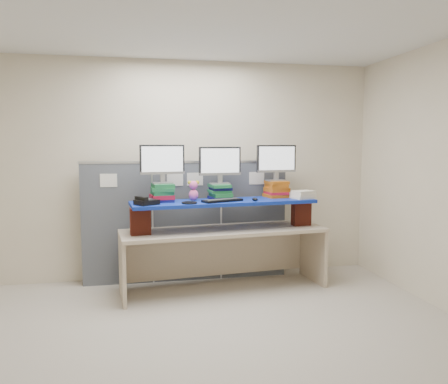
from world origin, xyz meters
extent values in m
cube|color=beige|center=(0.00, 0.00, 1.40)|extent=(5.00, 4.00, 2.80)
cube|color=beige|center=(0.00, 0.00, 0.00)|extent=(5.00, 4.00, 0.01)
cube|color=silver|center=(0.00, 0.00, 2.80)|extent=(5.00, 4.00, 0.01)
cube|color=#4B5059|center=(-0.87, 1.78, 0.75)|extent=(0.85, 0.05, 1.50)
cube|color=#4B5059|center=(0.00, 1.78, 0.75)|extent=(0.85, 0.05, 1.50)
cube|color=#4B5059|center=(0.87, 1.78, 0.75)|extent=(0.85, 0.05, 1.50)
cube|color=silver|center=(0.00, 1.78, 1.51)|extent=(2.60, 0.06, 0.03)
cube|color=white|center=(-0.95, 1.75, 1.30)|extent=(0.20, 0.00, 0.16)
cube|color=white|center=(-0.15, 1.75, 1.30)|extent=(0.20, 0.00, 0.16)
cube|color=white|center=(0.10, 1.75, 1.30)|extent=(0.20, 0.00, 0.16)
cube|color=white|center=(0.90, 1.75, 1.30)|extent=(0.20, 0.00, 0.16)
cube|color=beige|center=(0.39, 1.33, 0.71)|extent=(2.47, 0.94, 0.04)
cube|color=beige|center=(-0.79, 1.21, 0.35)|extent=(0.11, 0.65, 0.69)
cube|color=beige|center=(1.57, 1.45, 0.35)|extent=(0.11, 0.65, 0.69)
cube|color=maroon|center=(-0.59, 1.18, 0.89)|extent=(0.23, 0.14, 0.30)
cube|color=maroon|center=(1.37, 1.38, 0.89)|extent=(0.23, 0.14, 0.30)
cube|color=navy|center=(0.39, 1.33, 1.06)|extent=(2.21, 0.75, 0.04)
cube|color=#131454|center=(-0.32, 1.39, 1.09)|extent=(0.23, 0.30, 0.03)
cube|color=#AD1329|center=(-0.34, 1.37, 1.13)|extent=(0.28, 0.30, 0.05)
cube|color=#1C6B38|center=(-0.33, 1.37, 1.18)|extent=(0.26, 0.30, 0.04)
cube|color=#1C6B38|center=(-0.33, 1.38, 1.22)|extent=(0.26, 0.31, 0.04)
cube|color=#1C6B38|center=(-0.32, 1.37, 1.26)|extent=(0.26, 0.30, 0.04)
cube|color=#131454|center=(0.36, 1.44, 1.09)|extent=(0.26, 0.32, 0.03)
cube|color=#1C6B38|center=(0.37, 1.44, 1.13)|extent=(0.25, 0.31, 0.04)
cube|color=#1C6B38|center=(0.36, 1.45, 1.17)|extent=(0.26, 0.28, 0.03)
cube|color=#131454|center=(0.37, 1.46, 1.20)|extent=(0.25, 0.29, 0.03)
cube|color=#1C6B38|center=(0.35, 1.44, 1.24)|extent=(0.25, 0.31, 0.04)
cube|color=#AF5510|center=(1.08, 1.52, 1.10)|extent=(0.28, 0.31, 0.04)
cube|color=#AD1329|center=(1.09, 1.52, 1.13)|extent=(0.25, 0.30, 0.03)
cube|color=#AF5510|center=(1.10, 1.52, 1.17)|extent=(0.28, 0.30, 0.05)
cube|color=#AF5510|center=(1.09, 1.52, 1.22)|extent=(0.23, 0.29, 0.05)
cube|color=#AF5510|center=(1.09, 1.52, 1.26)|extent=(0.26, 0.29, 0.04)
cube|color=#939297|center=(-0.32, 1.38, 1.29)|extent=(0.24, 0.16, 0.02)
cube|color=#939297|center=(-0.32, 1.38, 1.34)|extent=(0.05, 0.05, 0.09)
cube|color=black|center=(-0.32, 1.38, 1.56)|extent=(0.51, 0.09, 0.34)
cube|color=silver|center=(-0.32, 1.36, 1.56)|extent=(0.47, 0.05, 0.30)
cube|color=#939297|center=(0.36, 1.45, 1.27)|extent=(0.24, 0.16, 0.02)
cube|color=#939297|center=(0.36, 1.45, 1.32)|extent=(0.05, 0.05, 0.09)
cube|color=black|center=(0.36, 1.45, 1.53)|extent=(0.51, 0.09, 0.34)
cube|color=silver|center=(0.36, 1.43, 1.53)|extent=(0.47, 0.05, 0.30)
cube|color=#939297|center=(1.09, 1.52, 1.29)|extent=(0.24, 0.16, 0.02)
cube|color=#939297|center=(1.09, 1.52, 1.34)|extent=(0.05, 0.05, 0.09)
cube|color=black|center=(1.09, 1.52, 1.56)|extent=(0.51, 0.09, 0.34)
cube|color=silver|center=(1.09, 1.50, 1.56)|extent=(0.47, 0.05, 0.30)
cube|color=black|center=(0.35, 1.23, 1.09)|extent=(0.50, 0.32, 0.03)
cube|color=#2E2E30|center=(0.35, 1.23, 1.10)|extent=(0.42, 0.25, 0.00)
ellipsoid|color=black|center=(0.74, 1.23, 1.09)|extent=(0.09, 0.13, 0.04)
cube|color=black|center=(-0.51, 1.13, 1.10)|extent=(0.29, 0.28, 0.05)
cube|color=#2E2E30|center=(-0.51, 1.13, 1.13)|extent=(0.15, 0.15, 0.01)
cube|color=black|center=(-0.57, 1.10, 1.15)|extent=(0.15, 0.19, 0.04)
torus|color=black|center=(-0.05, 1.13, 1.09)|extent=(0.23, 0.23, 0.02)
ellipsoid|color=pink|center=(0.04, 1.42, 1.14)|extent=(0.11, 0.10, 0.13)
sphere|color=pink|center=(0.04, 1.42, 1.26)|extent=(0.10, 0.10, 0.10)
sphere|color=yellow|center=(-0.01, 1.42, 1.29)|extent=(0.05, 0.05, 0.05)
sphere|color=yellow|center=(0.08, 1.42, 1.29)|extent=(0.05, 0.05, 0.05)
cube|color=beige|center=(1.38, 1.33, 1.09)|extent=(0.32, 0.28, 0.03)
cube|color=beige|center=(1.38, 1.33, 1.12)|extent=(0.30, 0.27, 0.03)
cube|color=beige|center=(1.38, 1.33, 1.15)|extent=(0.29, 0.26, 0.03)
camera|label=1|loc=(-0.61, -3.66, 1.72)|focal=35.00mm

